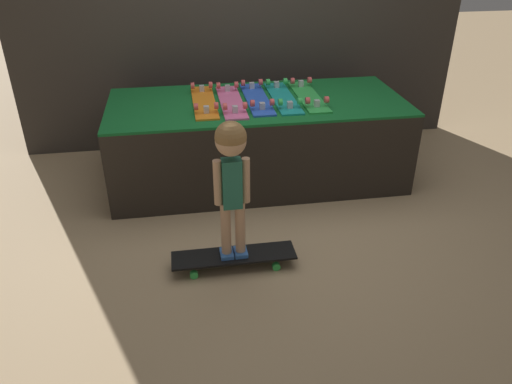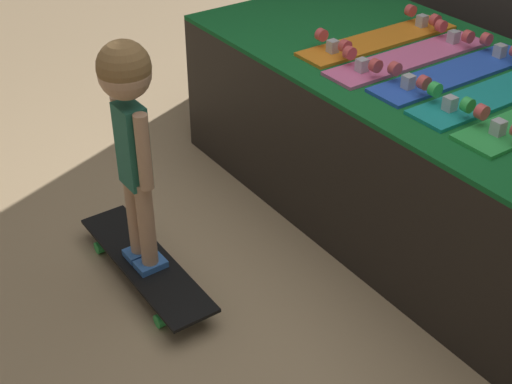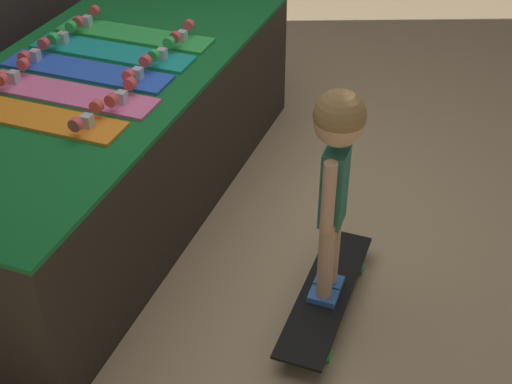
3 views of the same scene
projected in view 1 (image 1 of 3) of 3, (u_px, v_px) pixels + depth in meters
The scene contains 10 objects.
ground_plane at pixel (269, 211), 3.85m from camera, with size 16.00×16.00×0.00m, color tan.
back_wall at pixel (242, 5), 4.45m from camera, with size 4.16×0.10×2.59m.
display_rack at pixel (257, 141), 4.18m from camera, with size 2.38×1.03×0.69m.
skateboard_orange_on_rack at pixel (204, 101), 3.96m from camera, with size 0.18×0.79×0.09m.
skateboard_pink_on_rack at pixel (231, 101), 3.96m from camera, with size 0.18×0.79×0.09m.
skateboard_blue_on_rack at pixel (257, 98), 4.03m from camera, with size 0.18×0.79×0.09m.
skateboard_teal_on_rack at pixel (283, 97), 4.05m from camera, with size 0.18×0.79×0.09m.
skateboard_green_on_rack at pixel (308, 95), 4.08m from camera, with size 0.18×0.79×0.09m.
skateboard_on_floor at pixel (234, 257), 3.22m from camera, with size 0.80×0.20×0.09m.
child at pixel (231, 166), 2.90m from camera, with size 0.22×0.18×0.91m.
Camera 1 is at (-0.63, -3.23, 2.02)m, focal length 35.00 mm.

